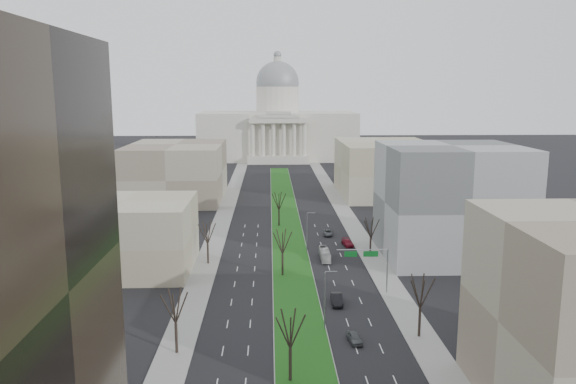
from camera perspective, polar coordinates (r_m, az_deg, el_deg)
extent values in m
plane|color=black|center=(148.18, -0.15, -3.50)|extent=(600.00, 600.00, 0.00)
cube|color=#999993|center=(147.19, -0.14, -3.56)|extent=(8.00, 222.00, 0.15)
cube|color=#154913|center=(147.17, -0.14, -3.52)|extent=(7.70, 221.70, 0.06)
cube|color=gray|center=(124.65, -7.91, -6.24)|extent=(5.00, 330.00, 0.15)
cube|color=gray|center=(125.88, 8.24, -6.08)|extent=(5.00, 330.00, 0.15)
cube|color=beige|center=(294.78, -1.05, 5.78)|extent=(80.00, 40.00, 24.00)
cube|color=beige|center=(272.90, -0.97, 3.30)|extent=(30.00, 6.00, 4.00)
cube|color=beige|center=(271.23, -0.98, 7.29)|extent=(28.00, 5.00, 2.50)
cube|color=beige|center=(271.13, -0.98, 7.71)|extent=(20.00, 5.00, 1.80)
cube|color=beige|center=(271.07, -0.99, 8.05)|extent=(12.00, 5.00, 1.60)
cylinder|color=beige|center=(293.90, -1.06, 9.28)|extent=(22.00, 22.00, 14.00)
sphere|color=gray|center=(293.87, -1.07, 11.03)|extent=(22.00, 22.00, 22.00)
cylinder|color=beige|center=(294.21, -1.08, 13.17)|extent=(4.00, 4.00, 4.00)
sphere|color=gray|center=(294.37, -1.08, 13.76)|extent=(4.00, 4.00, 4.00)
cylinder|color=beige|center=(271.95, -3.62, 5.37)|extent=(2.00, 2.00, 16.00)
cylinder|color=beige|center=(271.84, -2.57, 5.38)|extent=(2.00, 2.00, 16.00)
cylinder|color=beige|center=(271.83, -1.51, 5.39)|extent=(2.00, 2.00, 16.00)
cylinder|color=beige|center=(271.91, -0.45, 5.39)|extent=(2.00, 2.00, 16.00)
cylinder|color=beige|center=(272.09, 0.61, 5.40)|extent=(2.00, 2.00, 16.00)
cylinder|color=beige|center=(272.35, 1.66, 5.40)|extent=(2.00, 2.00, 16.00)
cube|color=tan|center=(116.04, -16.16, -4.26)|extent=(26.00, 22.00, 14.00)
cube|color=slate|center=(124.24, 16.14, -0.94)|extent=(28.00, 26.00, 24.00)
cube|color=gray|center=(188.21, -11.25, 2.07)|extent=(30.00, 40.00, 18.00)
cube|color=tan|center=(194.68, 9.80, 2.38)|extent=(30.00, 40.00, 18.00)
cylinder|color=black|center=(80.17, -11.27, -14.39)|extent=(0.40, 0.40, 4.32)
cylinder|color=black|center=(117.37, -8.14, -6.26)|extent=(0.40, 0.40, 4.22)
cylinder|color=black|center=(85.54, 13.21, -12.80)|extent=(0.40, 0.40, 4.42)
cylinder|color=black|center=(122.46, 8.37, -5.61)|extent=(0.40, 0.40, 4.03)
cylinder|color=black|center=(72.00, 0.23, -17.18)|extent=(0.40, 0.40, 4.32)
cylinder|color=black|center=(109.04, -0.56, -7.43)|extent=(0.40, 0.40, 4.32)
cylinder|color=black|center=(147.63, -0.93, -2.69)|extent=(0.40, 0.40, 4.32)
cylinder|color=gray|center=(85.05, 3.76, -11.01)|extent=(0.20, 0.20, 9.00)
cylinder|color=gray|center=(83.58, 4.42, -8.05)|extent=(1.80, 0.12, 0.12)
cylinder|color=gray|center=(123.04, 1.93, -4.23)|extent=(0.20, 0.20, 9.00)
cylinder|color=gray|center=(122.03, 2.37, -2.13)|extent=(1.80, 0.12, 0.12)
cylinder|color=gray|center=(101.06, 10.05, -7.95)|extent=(0.24, 0.24, 8.00)
cylinder|color=gray|center=(99.06, 7.56, -5.83)|extent=(9.00, 0.18, 0.18)
cube|color=#0C591E|center=(99.61, 8.40, -6.24)|extent=(2.60, 0.08, 1.00)
cube|color=#0C591E|center=(99.05, 6.40, -6.29)|extent=(2.20, 0.08, 1.00)
imported|color=#494D51|center=(82.98, 6.77, -14.49)|extent=(2.13, 4.22, 1.38)
imported|color=black|center=(96.09, 4.97, -10.79)|extent=(1.99, 5.23, 1.70)
imported|color=maroon|center=(130.59, 6.06, -5.14)|extent=(2.63, 5.09, 1.41)
imported|color=#4A4D51|center=(139.30, 4.10, -4.14)|extent=(2.70, 5.06, 1.35)
imported|color=silver|center=(119.68, 3.76, -6.34)|extent=(1.92, 8.08, 2.25)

